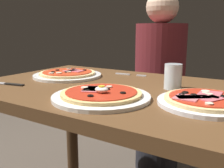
# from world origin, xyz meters

# --- Properties ---
(dining_table) EXTENTS (1.16, 0.73, 0.73)m
(dining_table) POSITION_xyz_m (0.00, 0.00, 0.60)
(dining_table) COLOR brown
(dining_table) RESTS_ON ground
(pizza_foreground) EXTENTS (0.32, 0.32, 0.05)m
(pizza_foreground) POSITION_xyz_m (0.04, -0.18, 0.74)
(pizza_foreground) COLOR white
(pizza_foreground) RESTS_ON dining_table
(pizza_across_left) EXTENTS (0.32, 0.32, 0.03)m
(pizza_across_left) POSITION_xyz_m (-0.32, 0.06, 0.74)
(pizza_across_left) COLOR white
(pizza_across_left) RESTS_ON dining_table
(pizza_across_right) EXTENTS (0.28, 0.28, 0.03)m
(pizza_across_right) POSITION_xyz_m (0.34, -0.07, 0.74)
(pizza_across_right) COLOR white
(pizza_across_right) RESTS_ON dining_table
(water_glass_near) EXTENTS (0.06, 0.06, 0.09)m
(water_glass_near) POSITION_xyz_m (0.18, 0.08, 0.77)
(water_glass_near) COLOR silver
(water_glass_near) RESTS_ON dining_table
(fork) EXTENTS (0.16, 0.03, 0.00)m
(fork) POSITION_xyz_m (-0.10, 0.25, 0.73)
(fork) COLOR silver
(fork) RESTS_ON dining_table
(knife) EXTENTS (0.20, 0.05, 0.01)m
(knife) POSITION_xyz_m (-0.41, -0.20, 0.73)
(knife) COLOR silver
(knife) RESTS_ON dining_table
(diner_person) EXTENTS (0.32, 0.32, 1.18)m
(diner_person) POSITION_xyz_m (-0.11, 0.70, 0.56)
(diner_person) COLOR black
(diner_person) RESTS_ON ground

